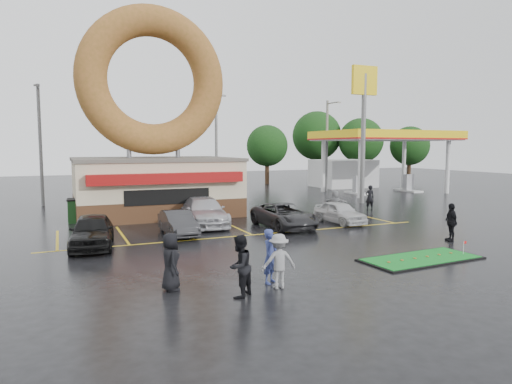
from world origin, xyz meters
name	(u,v)px	position (x,y,z in m)	size (l,w,h in m)	color
ground	(282,249)	(0.00, 0.00, 0.00)	(120.00, 120.00, 0.00)	black
donut_shop	(154,146)	(-3.00, 12.97, 4.46)	(10.20, 8.70, 13.50)	#472B19
gas_station	(366,154)	(20.00, 20.94, 3.70)	(12.30, 13.65, 5.90)	silver
shell_sign	(364,108)	(13.00, 12.00, 7.38)	(2.20, 0.36, 10.60)	slate
streetlight_left	(40,142)	(-10.00, 19.92, 4.78)	(0.40, 2.21, 9.00)	slate
streetlight_mid	(217,143)	(4.00, 20.92, 4.78)	(0.40, 2.21, 9.00)	slate
streetlight_right	(327,143)	(16.00, 21.92, 4.78)	(0.40, 2.21, 9.00)	slate
tree_far_a	(361,141)	(26.00, 30.00, 5.18)	(5.60, 5.60, 8.00)	#332114
tree_far_b	(410,146)	(32.00, 28.00, 4.53)	(4.90, 4.90, 7.00)	#332114
tree_far_c	(317,136)	(22.00, 34.00, 5.84)	(6.30, 6.30, 9.00)	#332114
tree_far_d	(267,146)	(14.00, 32.00, 4.53)	(4.90, 4.90, 7.00)	#332114
car_black	(92,231)	(-7.57, 3.50, 0.74)	(1.75, 4.34, 1.48)	black
car_dgrey	(178,223)	(-3.43, 4.81, 0.61)	(1.30, 3.73, 1.23)	#2B2A2D
car_silver	(204,212)	(-1.36, 7.19, 0.77)	(2.16, 5.31, 1.54)	#B8B8BE
car_grey	(284,215)	(2.43, 4.66, 0.67)	(2.22, 4.81, 1.34)	#2A2A2C
car_white	(340,212)	(6.04, 4.65, 0.63)	(1.50, 3.72, 1.27)	silver
person_blue	(270,256)	(-2.61, -4.30, 0.89)	(0.65, 0.42, 1.77)	navy
person_blackjkt	(239,266)	(-4.04, -5.21, 0.93)	(0.90, 0.70, 1.85)	black
person_hoodie	(279,261)	(-2.60, -4.90, 0.86)	(1.11, 0.64, 1.72)	gray
person_bystander	(171,262)	(-5.75, -3.78, 0.90)	(0.88, 0.57, 1.80)	black
person_cameraman	(451,222)	(8.00, -1.65, 0.90)	(1.05, 0.44, 1.79)	black
person_walker_near	(335,203)	(7.43, 7.28, 0.83)	(1.54, 0.49, 1.66)	gray
person_walker_far	(370,198)	(11.06, 8.47, 0.88)	(0.64, 0.42, 1.75)	black
dumpster	(85,211)	(-7.50, 11.13, 0.65)	(1.80, 1.20, 1.30)	#19421A
putting_green	(421,259)	(4.14, -3.88, 0.04)	(5.00, 2.39, 0.61)	black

